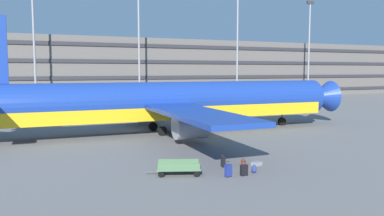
# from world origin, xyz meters

# --- Properties ---
(ground_plane) EXTENTS (600.00, 600.00, 0.00)m
(ground_plane) POSITION_xyz_m (0.00, 0.00, 0.00)
(ground_plane) COLOR slate
(terminal_structure) EXTENTS (169.77, 21.61, 12.81)m
(terminal_structure) POSITION_xyz_m (0.00, 48.79, 6.41)
(terminal_structure) COLOR #605B56
(terminal_structure) RESTS_ON ground_plane
(airliner) EXTENTS (41.43, 33.44, 10.87)m
(airliner) POSITION_xyz_m (2.95, -1.51, 2.97)
(airliner) COLOR navy
(airliner) RESTS_ON ground_plane
(light_mast_center_left) EXTENTS (1.80, 0.50, 23.15)m
(light_mast_center_left) POSITION_xyz_m (-8.25, 33.22, 13.28)
(light_mast_center_left) COLOR gray
(light_mast_center_left) RESTS_ON ground_plane
(light_mast_center_right) EXTENTS (1.80, 0.50, 24.86)m
(light_mast_center_right) POSITION_xyz_m (9.97, 33.22, 14.16)
(light_mast_center_right) COLOR gray
(light_mast_center_right) RESTS_ON ground_plane
(light_mast_right) EXTENTS (1.80, 0.50, 23.83)m
(light_mast_right) POSITION_xyz_m (31.12, 33.22, 13.63)
(light_mast_right) COLOR gray
(light_mast_right) RESTS_ON ground_plane
(light_mast_far_right) EXTENTS (1.80, 0.50, 21.83)m
(light_mast_far_right) POSITION_xyz_m (49.89, 33.22, 12.60)
(light_mast_far_right) COLOR gray
(light_mast_far_right) RESTS_ON ground_plane
(suitcase_silver) EXTENTS (0.43, 0.33, 0.91)m
(suitcase_silver) POSITION_xyz_m (0.70, -18.35, 0.40)
(suitcase_silver) COLOR navy
(suitcase_silver) RESTS_ON ground_plane
(suitcase_orange) EXTENTS (0.27, 0.45, 0.91)m
(suitcase_orange) POSITION_xyz_m (1.54, -16.13, 0.38)
(suitcase_orange) COLOR black
(suitcase_orange) RESTS_ON ground_plane
(suitcase_red) EXTENTS (0.76, 0.63, 0.23)m
(suitcase_red) POSITION_xyz_m (3.79, -16.60, 0.11)
(suitcase_red) COLOR gray
(suitcase_red) RESTS_ON ground_plane
(suitcase_small) EXTENTS (0.45, 0.24, 0.87)m
(suitcase_small) POSITION_xyz_m (1.68, -18.50, 0.36)
(suitcase_small) COLOR black
(suitcase_small) RESTS_ON ground_plane
(backpack_teal) EXTENTS (0.37, 0.35, 0.56)m
(backpack_teal) POSITION_xyz_m (2.55, -18.25, 0.25)
(backpack_teal) COLOR navy
(backpack_teal) RESTS_ON ground_plane
(backpack_black) EXTENTS (0.37, 0.25, 0.54)m
(backpack_black) POSITION_xyz_m (2.82, -16.56, 0.23)
(backpack_black) COLOR #592619
(backpack_black) RESTS_ON ground_plane
(baggage_cart) EXTENTS (3.33, 2.13, 0.82)m
(baggage_cart) POSITION_xyz_m (-1.78, -16.72, 0.43)
(baggage_cart) COLOR #4C724C
(baggage_cart) RESTS_ON ground_plane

